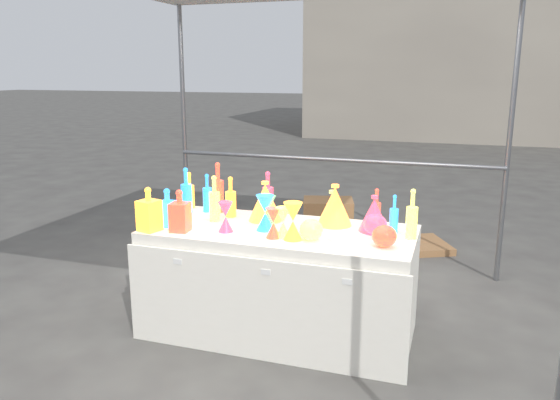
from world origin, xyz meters
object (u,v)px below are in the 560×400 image
(decanter_0, at_px, (149,209))
(hourglass_0, at_px, (273,223))
(bottle_0, at_px, (190,190))
(lampshade_0, at_px, (265,201))
(cardboard_box_closed, at_px, (328,217))
(display_table, at_px, (280,281))

(decanter_0, relative_size, hourglass_0, 1.52)
(bottle_0, distance_m, lampshade_0, 0.70)
(decanter_0, xyz_separation_m, hourglass_0, (0.84, 0.11, -0.05))
(cardboard_box_closed, distance_m, hourglass_0, 2.70)
(decanter_0, bearing_deg, hourglass_0, 22.78)
(cardboard_box_closed, distance_m, bottle_0, 2.26)
(hourglass_0, bearing_deg, bottle_0, 148.13)
(lampshade_0, bearing_deg, decanter_0, -120.42)
(display_table, distance_m, lampshade_0, 0.57)
(display_table, height_order, cardboard_box_closed, display_table)
(cardboard_box_closed, height_order, hourglass_0, hourglass_0)
(display_table, bearing_deg, decanter_0, -159.56)
(display_table, relative_size, lampshade_0, 6.51)
(display_table, xyz_separation_m, hourglass_0, (0.02, -0.20, 0.47))
(lampshade_0, bearing_deg, cardboard_box_closed, 114.07)
(bottle_0, distance_m, decanter_0, 0.65)
(lampshade_0, bearing_deg, hourglass_0, -40.78)
(cardboard_box_closed, relative_size, lampshade_0, 1.93)
(bottle_0, bearing_deg, decanter_0, -86.65)
(bottle_0, height_order, lampshade_0, lampshade_0)
(decanter_0, distance_m, hourglass_0, 0.84)
(display_table, bearing_deg, cardboard_box_closed, 95.42)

